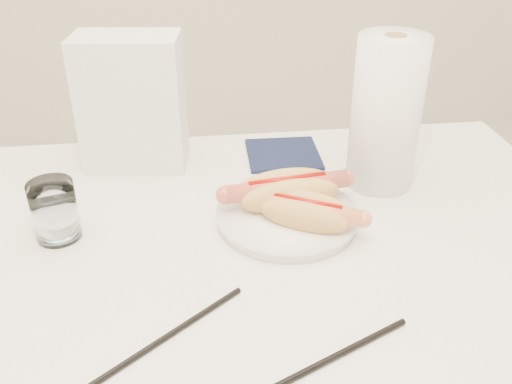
{
  "coord_description": "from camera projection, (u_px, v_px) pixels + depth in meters",
  "views": [
    {
      "loc": [
        -0.02,
        -0.64,
        1.23
      ],
      "look_at": [
        0.07,
        0.05,
        0.82
      ],
      "focal_mm": 39.55,
      "sensor_mm": 36.0,
      "label": 1
    }
  ],
  "objects": [
    {
      "name": "navy_napkin",
      "position": [
        283.0,
        154.0,
        1.05
      ],
      "size": [
        0.14,
        0.14,
        0.01
      ],
      "primitive_type": "cube",
      "rotation": [
        0.0,
        0.0,
        -0.03
      ],
      "color": "#101633",
      "rests_on": "table"
    },
    {
      "name": "table",
      "position": [
        213.0,
        289.0,
        0.82
      ],
      "size": [
        1.2,
        0.8,
        0.75
      ],
      "color": "white",
      "rests_on": "ground"
    },
    {
      "name": "hotdog_left",
      "position": [
        287.0,
        191.0,
        0.86
      ],
      "size": [
        0.19,
        0.1,
        0.05
      ],
      "rotation": [
        0.0,
        0.0,
        0.14
      ],
      "color": "#E3AD5A",
      "rests_on": "plate"
    },
    {
      "name": "chopstick_near",
      "position": [
        166.0,
        337.0,
        0.65
      ],
      "size": [
        0.19,
        0.15,
        0.01
      ],
      "primitive_type": "cylinder",
      "rotation": [
        0.0,
        1.57,
        0.66
      ],
      "color": "black",
      "rests_on": "table"
    },
    {
      "name": "chopstick_far",
      "position": [
        323.0,
        363.0,
        0.62
      ],
      "size": [
        0.22,
        0.11,
        0.01
      ],
      "primitive_type": "cylinder",
      "rotation": [
        0.0,
        1.57,
        0.43
      ],
      "color": "black",
      "rests_on": "table"
    },
    {
      "name": "plate",
      "position": [
        287.0,
        218.0,
        0.86
      ],
      "size": [
        0.23,
        0.23,
        0.02
      ],
      "primitive_type": "cylinder",
      "rotation": [
        0.0,
        0.0,
        0.12
      ],
      "color": "white",
      "rests_on": "table"
    },
    {
      "name": "paper_towel_roll",
      "position": [
        386.0,
        114.0,
        0.91
      ],
      "size": [
        0.14,
        0.14,
        0.25
      ],
      "primitive_type": "cylinder",
      "rotation": [
        0.0,
        0.0,
        0.33
      ],
      "color": "white",
      "rests_on": "table"
    },
    {
      "name": "hotdog_right",
      "position": [
        306.0,
        212.0,
        0.82
      ],
      "size": [
        0.16,
        0.12,
        0.05
      ],
      "rotation": [
        0.0,
        0.0,
        -0.5
      ],
      "color": "#E5AA59",
      "rests_on": "plate"
    },
    {
      "name": "napkin_box",
      "position": [
        132.0,
        103.0,
        0.97
      ],
      "size": [
        0.19,
        0.12,
        0.23
      ],
      "primitive_type": "cube",
      "rotation": [
        0.0,
        0.0,
        -0.13
      ],
      "color": "white",
      "rests_on": "table"
    },
    {
      "name": "water_glass",
      "position": [
        55.0,
        211.0,
        0.81
      ],
      "size": [
        0.06,
        0.06,
        0.09
      ],
      "primitive_type": "cylinder",
      "color": "white",
      "rests_on": "table"
    }
  ]
}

